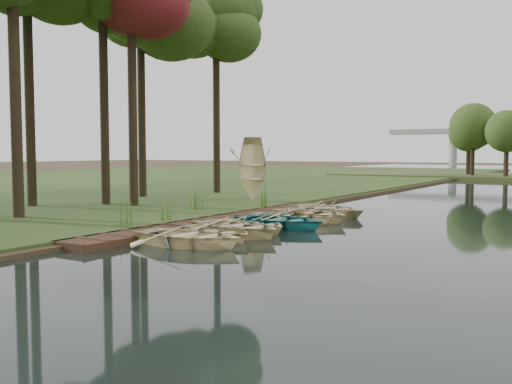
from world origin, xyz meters
The scene contains 20 objects.
ground centered at (0.00, 0.00, 0.00)m, with size 300.00×300.00×0.00m, color #3D2F1D.
boardwalk centered at (-1.60, 0.00, 0.15)m, with size 1.60×16.00×0.30m, color #372215.
rowboat_0 centered at (0.88, -5.28, 0.44)m, with size 2.70×3.78×0.78m, color beige.
rowboat_1 centered at (0.78, -3.56, 0.39)m, with size 2.37×3.31×0.69m, color beige.
rowboat_2 centered at (0.91, -2.63, 0.45)m, with size 2.76×3.86×0.80m, color beige.
rowboat_3 centered at (0.79, -1.31, 0.40)m, with size 2.39×3.35×0.69m, color beige.
rowboat_4 centered at (1.25, -0.09, 0.44)m, with size 2.70×3.79×0.78m, color teal.
rowboat_5 centered at (0.91, 1.45, 0.43)m, with size 2.59×3.62×0.75m, color beige.
rowboat_6 centered at (1.20, 2.66, 0.45)m, with size 2.74×3.84×0.80m, color beige.
rowboat_7 centered at (1.19, 3.95, 0.43)m, with size 2.59×3.63×0.75m, color beige.
rowboat_8 centered at (1.01, 4.80, 0.46)m, with size 2.80×3.92×0.81m, color beige.
stored_rowboat centered at (-4.81, 7.35, 0.67)m, with size 2.54×3.56×0.74m, color beige.
tree_2 centered at (-8.56, 2.00, 10.48)m, with size 4.06×4.06×12.09m.
tree_4 centered at (-10.33, 1.76, 10.60)m, with size 3.81×3.81×12.15m.
tree_5 centered at (-12.32, 6.63, 11.60)m, with size 5.41×5.41×13.70m.
tree_6 centered at (-10.53, 11.92, 11.60)m, with size 4.91×4.91×13.52m.
reeds_0 centered at (-3.11, -3.86, 0.75)m, with size 0.60×0.60×0.90m, color #3F661E.
reeds_1 centered at (-2.96, -2.00, 0.73)m, with size 0.60×0.60×0.86m, color #3F661E.
reeds_2 centered at (-4.56, 2.02, 0.87)m, with size 0.60×0.60×1.14m, color #3F661E.
reeds_3 centered at (-2.60, 5.09, 0.85)m, with size 0.60×0.60×1.10m, color #3F661E.
Camera 1 is at (12.19, -19.32, 3.02)m, focal length 40.00 mm.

